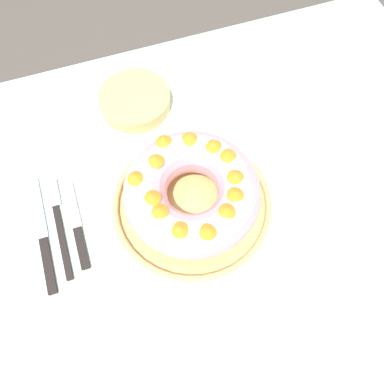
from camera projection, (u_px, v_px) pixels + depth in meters
ground_plane at (185, 286)px, 1.40m from camera, size 8.00×8.00×0.00m
dining_table at (180, 229)px, 0.82m from camera, size 1.39×0.90×0.73m
serving_dish at (192, 204)px, 0.73m from camera, size 0.31×0.31×0.03m
bundt_cake at (192, 192)px, 0.68m from camera, size 0.25×0.25×0.09m
fork at (58, 220)px, 0.73m from camera, size 0.02×0.21×0.01m
serving_knife at (44, 241)px, 0.71m from camera, size 0.02×0.24×0.01m
cake_knife at (78, 230)px, 0.72m from camera, size 0.02×0.19×0.01m
side_bowl at (135, 100)px, 0.84m from camera, size 0.16×0.16×0.03m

